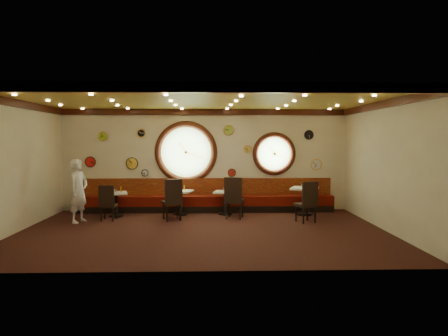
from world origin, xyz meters
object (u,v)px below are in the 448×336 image
table_b (180,200)px  condiment_a_salt (115,191)px  table_c (225,200)px  condiment_b_bottle (184,188)px  condiment_d_salt (302,186)px  condiment_a_pepper (117,191)px  table_a (116,201)px  chair_b (173,197)px  condiment_c_bottle (226,188)px  chair_a (107,200)px  condiment_c_pepper (225,190)px  chair_d (308,199)px  condiment_d_pepper (305,186)px  table_d (304,198)px  condiment_c_salt (223,189)px  condiment_b_pepper (179,189)px  condiment_a_bottle (121,189)px  condiment_b_salt (177,189)px  condiment_d_bottle (308,185)px  chair_c (234,195)px  waiter (79,191)px

table_b → condiment_a_salt: (-1.89, -0.22, 0.30)m
table_c → condiment_b_bottle: size_ratio=4.75×
condiment_d_salt → condiment_b_bottle: 3.52m
condiment_d_salt → condiment_a_pepper: (-5.46, -0.11, -0.12)m
condiment_a_salt → condiment_d_salt: 5.52m
table_a → chair_b: (1.73, -0.65, 0.22)m
condiment_a_pepper → condiment_c_bottle: condiment_c_bottle is taller
table_b → chair_a: chair_a is taller
condiment_a_salt → condiment_c_pepper: condiment_a_salt is taller
condiment_a_pepper → condiment_d_salt: bearing=1.2°
chair_d → condiment_c_pepper: chair_d is taller
condiment_d_salt → condiment_c_bottle: (-2.24, 0.24, -0.10)m
condiment_d_salt → condiment_d_pepper: same height
table_d → condiment_c_bottle: bearing=173.5°
condiment_c_salt → condiment_b_pepper: condiment_b_pepper is taller
condiment_a_pepper → condiment_a_bottle: size_ratio=0.52×
table_a → condiment_a_bottle: condiment_a_bottle is taller
condiment_c_salt → condiment_a_bottle: bearing=-176.2°
table_c → condiment_c_salt: 0.32m
condiment_b_salt → condiment_d_bottle: (3.94, -0.10, 0.12)m
chair_c → condiment_d_pepper: size_ratio=7.40×
table_c → condiment_c_bottle: size_ratio=5.11×
table_a → table_b: table_b is taller
table_c → condiment_c_pepper: condiment_c_pepper is taller
table_b → chair_c: 1.74m
condiment_a_salt → condiment_b_pepper: condiment_b_pepper is taller
condiment_d_bottle → table_d: bearing=-139.1°
chair_b → condiment_b_bottle: chair_b is taller
chair_b → condiment_c_salt: size_ratio=7.18×
condiment_d_pepper → condiment_c_pepper: bearing=177.4°
condiment_a_pepper → condiment_d_pepper: condiment_d_pepper is taller
condiment_b_bottle → table_a: bearing=-170.4°
table_b → condiment_d_pepper: condiment_d_pepper is taller
chair_b → condiment_a_salt: (-1.75, 0.65, 0.09)m
chair_a → chair_c: bearing=4.6°
table_b → condiment_c_pepper: bearing=-2.1°
table_d → condiment_d_salt: (-0.08, 0.03, 0.35)m
chair_c → condiment_b_pepper: chair_c is taller
table_d → waiter: bearing=-172.1°
condiment_b_salt → condiment_c_salt: size_ratio=0.90×
chair_b → condiment_d_pepper: bearing=-10.4°
table_b → chair_d: 3.77m
chair_c → condiment_d_pepper: bearing=28.6°
condiment_b_bottle → condiment_a_bottle: bearing=-172.5°
condiment_d_salt → condiment_c_pepper: (-2.28, 0.06, -0.12)m
table_d → condiment_a_pepper: (-5.53, -0.08, 0.23)m
condiment_c_salt → waiter: size_ratio=0.06×
condiment_b_salt → condiment_b_bottle: size_ratio=0.58×
waiter → condiment_d_bottle: bearing=-61.1°
condiment_b_bottle → condiment_b_pepper: bearing=-126.2°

